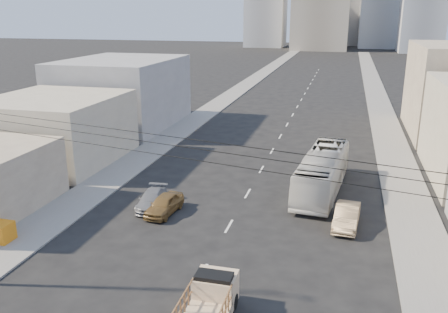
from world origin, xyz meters
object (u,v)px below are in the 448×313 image
at_px(flatbed_pickup, 209,300).
at_px(sedan_tan, 347,216).
at_px(sedan_brown, 164,204).
at_px(city_bus, 322,172).
at_px(sedan_grey, 152,200).

height_order(flatbed_pickup, sedan_tan, flatbed_pickup).
height_order(sedan_brown, sedan_tan, sedan_tan).
distance_m(flatbed_pickup, sedan_brown, 12.47).
bearing_deg(flatbed_pickup, city_bus, 77.54).
bearing_deg(city_bus, sedan_grey, -145.67).
bearing_deg(sedan_grey, sedan_brown, -39.59).
relative_size(sedan_brown, sedan_tan, 0.92).
height_order(city_bus, sedan_brown, city_bus).
bearing_deg(city_bus, flatbed_pickup, -96.55).
distance_m(city_bus, sedan_grey, 13.11).
bearing_deg(sedan_brown, city_bus, 40.01).
bearing_deg(sedan_grey, flatbed_pickup, -64.33).
relative_size(flatbed_pickup, city_bus, 0.39).
xyz_separation_m(flatbed_pickup, sedan_brown, (-6.33, 10.73, -0.43)).
relative_size(flatbed_pickup, sedan_grey, 1.09).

